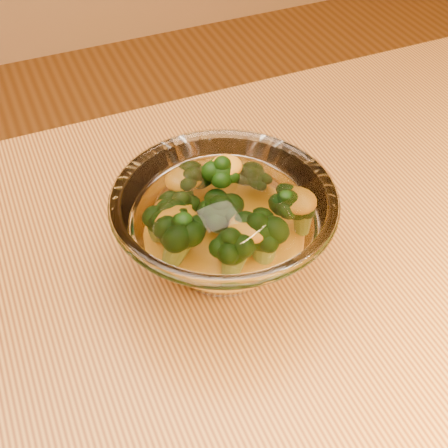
{
  "coord_description": "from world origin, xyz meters",
  "views": [
    {
      "loc": [
        -0.24,
        -0.28,
        1.21
      ],
      "look_at": [
        -0.07,
        0.11,
        0.8
      ],
      "focal_mm": 50.0,
      "sensor_mm": 36.0,
      "label": 1
    }
  ],
  "objects": [
    {
      "name": "glass_bowl",
      "position": [
        -0.07,
        0.11,
        0.8
      ],
      "size": [
        0.21,
        0.21,
        0.09
      ],
      "color": "white",
      "rests_on": "table"
    },
    {
      "name": "cheese_sauce",
      "position": [
        -0.07,
        0.11,
        0.78
      ],
      "size": [
        0.11,
        0.11,
        0.03
      ],
      "primitive_type": "ellipsoid",
      "color": "orange",
      "rests_on": "glass_bowl"
    },
    {
      "name": "broccoli_heap",
      "position": [
        -0.07,
        0.11,
        0.81
      ],
      "size": [
        0.16,
        0.14,
        0.07
      ],
      "color": "black",
      "rests_on": "cheese_sauce"
    },
    {
      "name": "table",
      "position": [
        0.0,
        0.0,
        0.65
      ],
      "size": [
        1.2,
        0.8,
        0.75
      ],
      "color": "gold",
      "rests_on": "ground"
    }
  ]
}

